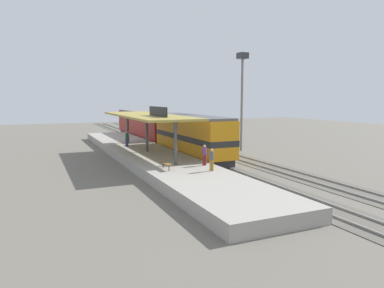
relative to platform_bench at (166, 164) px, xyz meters
name	(u,v)px	position (x,y,z in m)	size (l,w,h in m)	color
ground_plane	(204,156)	(8.00, 9.52, -1.34)	(120.00, 120.00, 0.00)	#666056
track_near	(188,157)	(6.00, 9.52, -1.31)	(3.20, 110.00, 0.16)	#565249
track_far	(225,154)	(10.60, 9.52, -1.31)	(3.20, 110.00, 0.16)	#565249
platform	(147,156)	(1.40, 9.52, -0.89)	(6.00, 44.00, 0.90)	#9E998E
station_canopy	(147,116)	(1.40, 9.43, 3.19)	(5.20, 18.00, 4.70)	#47474C
platform_bench	(166,164)	(0.00, 0.00, 0.00)	(0.44, 1.70, 0.50)	#333338
locomotive	(191,136)	(6.00, 8.56, 1.07)	(2.93, 14.43, 4.44)	#28282D
passenger_carriage_single	(143,125)	(6.00, 26.56, 0.97)	(2.90, 20.00, 4.24)	#28282D
light_mast	(242,81)	(13.80, 11.17, 7.05)	(1.10, 1.10, 11.70)	slate
person_waiting	(212,159)	(2.96, -1.94, 0.51)	(0.34, 0.34, 1.71)	olive
person_walking	(204,154)	(3.45, 0.28, 0.51)	(0.34, 0.34, 1.71)	maroon
person_boarding	(127,138)	(0.43, 14.19, 0.51)	(0.34, 0.34, 1.71)	navy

